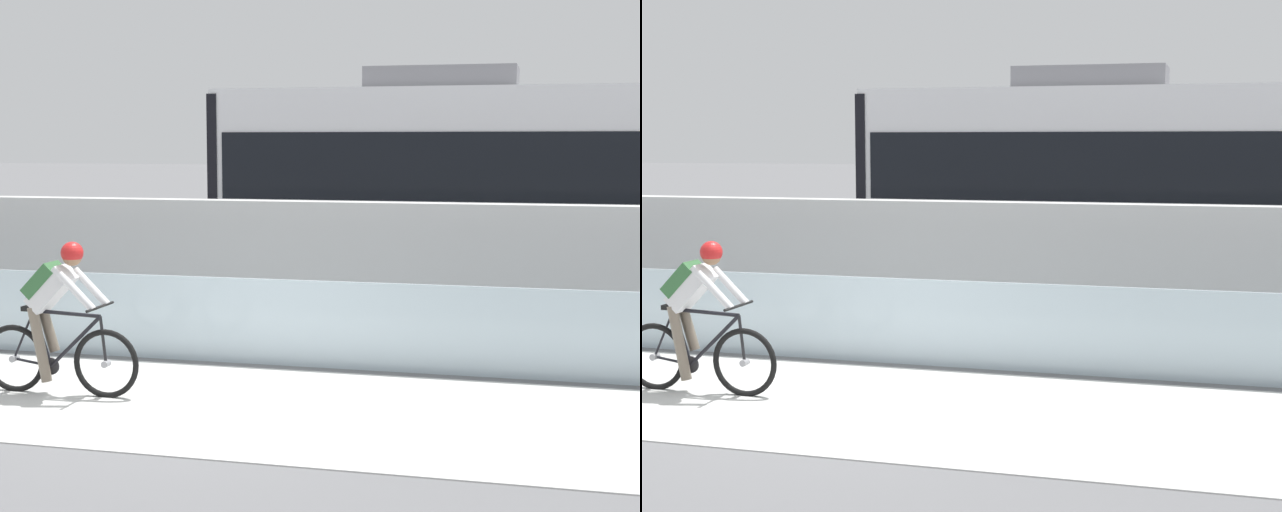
{
  "view_description": "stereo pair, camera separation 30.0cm",
  "coord_description": "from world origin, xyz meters",
  "views": [
    {
      "loc": [
        3.55,
        -8.88,
        2.62
      ],
      "look_at": [
        0.8,
        2.35,
        1.25
      ],
      "focal_mm": 54.18,
      "sensor_mm": 36.0,
      "label": 1
    },
    {
      "loc": [
        3.84,
        -8.8,
        2.62
      ],
      "look_at": [
        0.8,
        2.35,
        1.25
      ],
      "focal_mm": 54.18,
      "sensor_mm": 36.0,
      "label": 2
    }
  ],
  "objects": [
    {
      "name": "ground_plane",
      "position": [
        0.0,
        0.0,
        0.0
      ],
      "size": [
        200.0,
        200.0,
        0.0
      ],
      "primitive_type": "plane",
      "color": "slate"
    },
    {
      "name": "bike_path_deck",
      "position": [
        0.0,
        0.0,
        0.01
      ],
      "size": [
        32.0,
        3.2,
        0.01
      ],
      "primitive_type": "cube",
      "color": "silver",
      "rests_on": "ground"
    },
    {
      "name": "glass_parapet",
      "position": [
        0.0,
        1.85,
        0.51
      ],
      "size": [
        32.0,
        0.05,
        1.02
      ],
      "primitive_type": "cube",
      "color": "silver",
      "rests_on": "ground"
    },
    {
      "name": "concrete_barrier_wall",
      "position": [
        0.0,
        3.65,
        0.91
      ],
      "size": [
        32.0,
        0.36,
        1.83
      ],
      "primitive_type": "cube",
      "color": "silver",
      "rests_on": "ground"
    },
    {
      "name": "tram_rail_near",
      "position": [
        0.0,
        6.13,
        0.0
      ],
      "size": [
        32.0,
        0.08,
        0.01
      ],
      "primitive_type": "cube",
      "color": "#595654",
      "rests_on": "ground"
    },
    {
      "name": "tram_rail_far",
      "position": [
        0.0,
        7.57,
        0.0
      ],
      "size": [
        32.0,
        0.08,
        0.01
      ],
      "primitive_type": "cube",
      "color": "#595654",
      "rests_on": "ground"
    },
    {
      "name": "tram",
      "position": [
        3.69,
        6.85,
        1.89
      ],
      "size": [
        11.06,
        2.54,
        3.81
      ],
      "color": "silver",
      "rests_on": "ground"
    },
    {
      "name": "cyclist_on_bike",
      "position": [
        -1.41,
        -0.0,
        0.8
      ],
      "size": [
        1.77,
        0.58,
        1.61
      ],
      "color": "black",
      "rests_on": "ground"
    }
  ]
}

